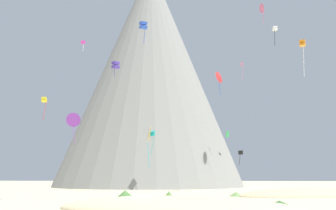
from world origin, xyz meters
The scene contains 22 objects.
ground_plane centered at (0.00, 0.00, 0.00)m, with size 400.00×400.00×0.00m, color beige.
dune_foreground_left centered at (20.55, 24.22, 0.00)m, with size 21.15×10.30×2.23m, color #C6B284.
dune_midground centered at (3.46, -2.03, 0.00)m, with size 22.24×11.52×2.35m, color #CCBA8E.
bush_scatter_east centered at (10.61, 21.85, 0.32)m, with size 2.04×2.04×0.63m, color #668C4C.
bush_far_left centered at (-3.94, 14.16, 0.55)m, with size 2.67×2.67×1.10m, color #477238.
bush_far_right centered at (13.43, 5.22, 0.22)m, with size 2.05×2.05×0.44m, color #386633.
bush_near_right centered at (1.41, 16.81, 0.47)m, with size 1.32×1.32×0.93m, color #568442.
rock_massif centered at (-8.64, 72.62, 31.27)m, with size 60.71×60.71×65.94m.
kite_yellow_mid centered at (-27.33, 43.62, 18.79)m, with size 1.01×1.07×4.92m.
kite_green_low centered at (12.38, 59.85, 12.87)m, with size 0.82×0.83×1.59m.
kite_indigo_high centered at (-12.45, 45.28, 26.64)m, with size 1.88×1.87×3.44m.
kite_magenta_high centered at (-18.32, 40.29, 30.03)m, with size 0.97×0.27×2.44m.
kite_rainbow_high centered at (20.43, 50.47, 40.94)m, with size 1.30×2.34×4.99m.
kite_blue_high centered at (-5.19, 36.68, 32.11)m, with size 1.74×1.76×4.71m.
kite_black_low centered at (14.04, 47.37, 7.38)m, with size 1.00×0.20×2.98m.
kite_teal_low centered at (-4.41, 45.90, 11.62)m, with size 1.30×1.35×5.25m.
kite_white_high centered at (20.72, 39.04, 31.50)m, with size 0.95×0.97×3.89m.
kite_orange_mid centered at (20.31, 18.55, 21.25)m, with size 0.98×1.00×5.25m.
kite_red_mid centered at (9.68, 39.95, 22.13)m, with size 1.98×2.43×4.69m.
kite_violet_low centered at (-17.08, 32.44, 12.81)m, with size 2.69×1.39×5.78m.
kite_gold_low centered at (-2.03, 22.11, 8.99)m, with size 0.93×2.58×6.25m.
kite_pink_high centered at (15.89, 54.88, 28.07)m, with size 0.54×0.49×4.43m.
Camera 1 is at (5.49, -36.00, 2.84)m, focal length 41.96 mm.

